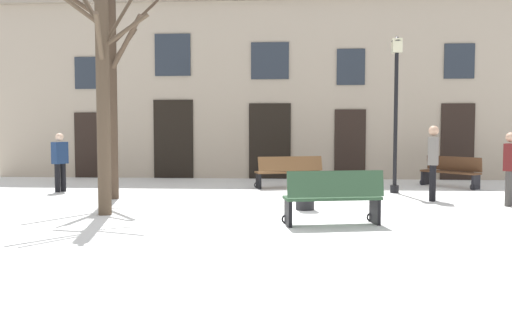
% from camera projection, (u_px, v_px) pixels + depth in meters
% --- Properties ---
extents(ground_plane, '(29.92, 29.92, 0.00)m').
position_uv_depth(ground_plane, '(251.00, 215.00, 9.87)').
color(ground_plane, white).
extents(building_facade, '(18.70, 0.60, 6.27)m').
position_uv_depth(building_facade, '(268.00, 84.00, 17.09)').
color(building_facade, tan).
rests_on(building_facade, ground).
extents(tree_near_facade, '(1.87, 2.03, 5.18)m').
position_uv_depth(tree_near_facade, '(102.00, 72.00, 9.74)').
color(tree_near_facade, '#4C3D2D').
rests_on(tree_near_facade, ground).
extents(tree_left_of_center, '(2.04, 2.00, 5.96)m').
position_uv_depth(tree_left_of_center, '(111.00, 74.00, 11.93)').
color(tree_left_of_center, '#423326').
rests_on(tree_left_of_center, ground).
extents(streetlamp, '(0.30, 0.30, 4.05)m').
position_uv_depth(streetlamp, '(396.00, 98.00, 13.12)').
color(streetlamp, black).
rests_on(streetlamp, ground).
extents(litter_bin, '(0.41, 0.41, 0.78)m').
position_uv_depth(litter_bin, '(305.00, 191.00, 10.49)').
color(litter_bin, black).
rests_on(litter_bin, ground).
extents(bench_back_to_back_right, '(1.76, 0.81, 0.97)m').
position_uv_depth(bench_back_to_back_right, '(333.00, 197.00, 8.77)').
color(bench_back_to_back_right, '#2D4C33').
rests_on(bench_back_to_back_right, ground).
extents(bench_near_center_tree, '(1.46, 1.56, 0.88)m').
position_uv_depth(bench_near_center_tree, '(451.00, 171.00, 14.58)').
color(bench_near_center_tree, '#51331E').
rests_on(bench_near_center_tree, ground).
extents(bench_near_lamp, '(1.94, 1.06, 0.90)m').
position_uv_depth(bench_near_lamp, '(289.00, 171.00, 14.34)').
color(bench_near_lamp, brown).
rests_on(bench_near_lamp, ground).
extents(person_strolling, '(0.33, 0.43, 1.74)m').
position_uv_depth(person_strolling, '(433.00, 159.00, 11.73)').
color(person_strolling, black).
rests_on(person_strolling, ground).
extents(person_by_shop_door, '(0.39, 0.44, 1.59)m').
position_uv_depth(person_by_shop_door, '(510.00, 166.00, 10.97)').
color(person_by_shop_door, '#403D3A').
rests_on(person_by_shop_door, ground).
extents(person_near_bench, '(0.37, 0.44, 1.56)m').
position_uv_depth(person_near_bench, '(60.00, 160.00, 13.43)').
color(person_near_bench, black).
rests_on(person_near_bench, ground).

